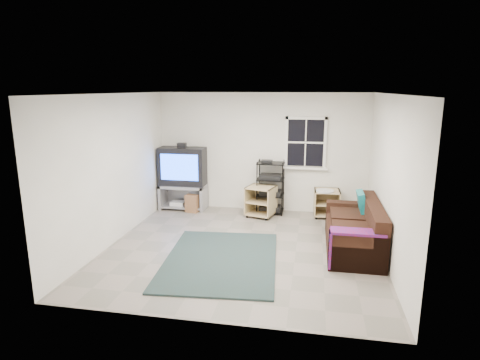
% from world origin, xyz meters
% --- Properties ---
extents(room, '(4.60, 4.62, 4.60)m').
position_xyz_m(room, '(0.95, 2.27, 1.48)').
color(room, gray).
rests_on(room, ground).
extents(tv_unit, '(1.03, 0.51, 1.51)m').
position_xyz_m(tv_unit, '(-1.74, 2.02, 0.83)').
color(tv_unit, '#929299').
rests_on(tv_unit, ground).
extents(av_rack, '(0.58, 0.42, 1.17)m').
position_xyz_m(av_rack, '(0.23, 2.07, 0.51)').
color(av_rack, black).
rests_on(av_rack, ground).
extents(side_table_left, '(0.68, 0.68, 0.65)m').
position_xyz_m(side_table_left, '(0.07, 1.85, 0.35)').
color(side_table_left, tan).
rests_on(side_table_left, ground).
extents(side_table_right, '(0.54, 0.57, 0.61)m').
position_xyz_m(side_table_right, '(1.44, 2.04, 0.34)').
color(side_table_right, tan).
rests_on(side_table_right, ground).
extents(sofa, '(0.86, 1.94, 0.89)m').
position_xyz_m(sofa, '(1.88, 0.29, 0.31)').
color(sofa, black).
rests_on(sofa, ground).
extents(shag_rug, '(1.94, 2.54, 0.03)m').
position_xyz_m(shag_rug, '(-0.26, -0.58, 0.01)').
color(shag_rug, '#332116').
rests_on(shag_rug, ground).
extents(paper_bag, '(0.30, 0.23, 0.39)m').
position_xyz_m(paper_bag, '(-1.47, 1.80, 0.20)').
color(paper_bag, brown).
rests_on(paper_bag, ground).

